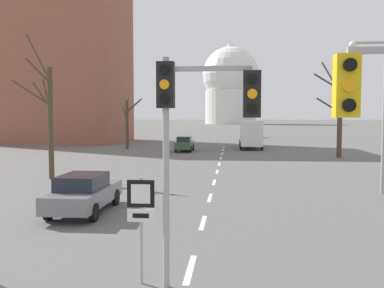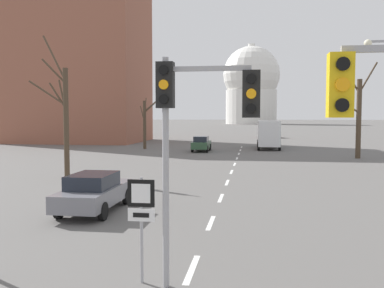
{
  "view_description": "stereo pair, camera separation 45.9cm",
  "coord_description": "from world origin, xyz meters",
  "px_view_note": "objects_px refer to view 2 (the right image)",
  "views": [
    {
      "loc": [
        0.99,
        -2.25,
        3.69
      ],
      "look_at": [
        0.13,
        6.89,
        3.08
      ],
      "focal_mm": 40.0,
      "sensor_mm": 36.0,
      "label": 1
    },
    {
      "loc": [
        1.45,
        -2.19,
        3.69
      ],
      "look_at": [
        0.13,
        6.89,
        3.08
      ],
      "focal_mm": 40.0,
      "sensor_mm": 36.0,
      "label": 2
    }
  ],
  "objects_px": {
    "sedan_near_left": "(272,133)",
    "delivery_truck": "(268,134)",
    "sedan_mid_centre": "(201,143)",
    "sedan_near_right": "(94,192)",
    "traffic_signal_centre_tall": "(195,114)",
    "route_sign_post": "(141,212)"
  },
  "relations": [
    {
      "from": "sedan_near_left",
      "to": "delivery_truck",
      "type": "xyz_separation_m",
      "value": [
        -1.32,
        -24.76,
        0.85
      ]
    },
    {
      "from": "sedan_mid_centre",
      "to": "delivery_truck",
      "type": "distance_m",
      "value": 8.22
    },
    {
      "from": "sedan_near_left",
      "to": "delivery_truck",
      "type": "bearing_deg",
      "value": -93.05
    },
    {
      "from": "route_sign_post",
      "to": "sedan_near_right",
      "type": "height_order",
      "value": "route_sign_post"
    },
    {
      "from": "sedan_mid_centre",
      "to": "route_sign_post",
      "type": "bearing_deg",
      "value": -85.14
    },
    {
      "from": "sedan_mid_centre",
      "to": "delivery_truck",
      "type": "bearing_deg",
      "value": 31.35
    },
    {
      "from": "delivery_truck",
      "to": "sedan_near_left",
      "type": "bearing_deg",
      "value": 86.95
    },
    {
      "from": "traffic_signal_centre_tall",
      "to": "route_sign_post",
      "type": "xyz_separation_m",
      "value": [
        -1.2,
        0.13,
        -2.13
      ]
    },
    {
      "from": "sedan_near_right",
      "to": "sedan_mid_centre",
      "type": "bearing_deg",
      "value": 88.63
    },
    {
      "from": "sedan_near_left",
      "to": "delivery_truck",
      "type": "relative_size",
      "value": 0.56
    },
    {
      "from": "traffic_signal_centre_tall",
      "to": "sedan_near_right",
      "type": "relative_size",
      "value": 1.1
    },
    {
      "from": "sedan_near_left",
      "to": "sedan_mid_centre",
      "type": "bearing_deg",
      "value": -105.96
    },
    {
      "from": "traffic_signal_centre_tall",
      "to": "delivery_truck",
      "type": "relative_size",
      "value": 0.68
    },
    {
      "from": "sedan_near_left",
      "to": "sedan_near_right",
      "type": "xyz_separation_m",
      "value": [
        -8.97,
        -57.27,
        -0.09
      ]
    },
    {
      "from": "traffic_signal_centre_tall",
      "to": "delivery_truck",
      "type": "bearing_deg",
      "value": 85.91
    },
    {
      "from": "sedan_near_right",
      "to": "traffic_signal_centre_tall",
      "type": "bearing_deg",
      "value": -54.35
    },
    {
      "from": "traffic_signal_centre_tall",
      "to": "sedan_near_left",
      "type": "distance_m",
      "value": 64.23
    },
    {
      "from": "route_sign_post",
      "to": "sedan_near_right",
      "type": "relative_size",
      "value": 0.52
    },
    {
      "from": "sedan_near_left",
      "to": "sedan_near_right",
      "type": "relative_size",
      "value": 0.9
    },
    {
      "from": "sedan_near_right",
      "to": "delivery_truck",
      "type": "height_order",
      "value": "delivery_truck"
    },
    {
      "from": "delivery_truck",
      "to": "sedan_mid_centre",
      "type": "bearing_deg",
      "value": -148.65
    },
    {
      "from": "sedan_near_left",
      "to": "delivery_truck",
      "type": "height_order",
      "value": "delivery_truck"
    }
  ]
}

